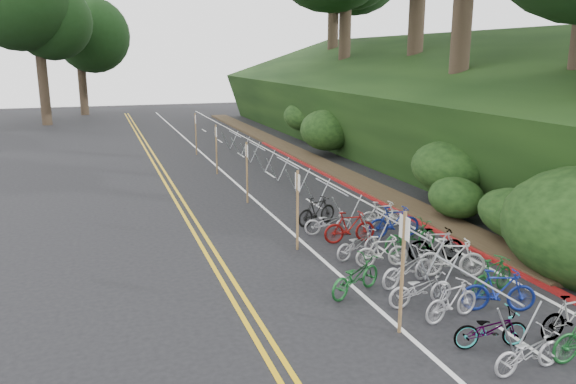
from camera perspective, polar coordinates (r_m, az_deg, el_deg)
name	(u,v)px	position (r m, az deg, el deg)	size (l,w,h in m)	color
ground	(347,324)	(12.98, 6.06, -13.15)	(120.00, 120.00, 0.00)	black
road_markings	(254,208)	(22.10, -3.45, -1.64)	(7.47, 80.00, 0.01)	gold
red_curb	(351,187)	(25.54, 6.41, 0.52)	(0.25, 28.00, 0.10)	maroon
embankment	(412,112)	(34.68, 12.52, 7.98)	(14.30, 48.14, 9.11)	black
bike_rack_front	(475,289)	(13.29, 18.43, -9.36)	(1.10, 2.99, 1.08)	#979CA4
bike_racks_rest	(287,169)	(25.28, -0.06, 2.33)	(1.14, 23.00, 1.17)	#979CA4
signpost_near	(403,265)	(12.16, 11.57, -7.28)	(0.08, 0.40, 2.72)	brown
signposts_rest	(230,156)	(25.48, -5.92, 3.66)	(0.08, 18.40, 2.50)	brown
bike_front	(355,276)	(14.28, 6.85, -8.49)	(1.82, 0.63, 0.95)	#144C1E
bike_valet	(421,259)	(15.74, 13.40, -6.61)	(3.05, 11.90, 1.10)	#9E9EA3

